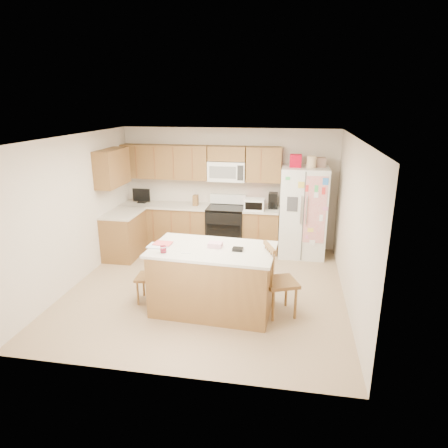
% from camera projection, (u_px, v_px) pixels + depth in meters
% --- Properties ---
extents(ground, '(4.50, 4.50, 0.00)m').
position_uv_depth(ground, '(207.00, 289.00, 6.71)').
color(ground, '#907C5C').
rests_on(ground, ground).
extents(room_shell, '(4.60, 4.60, 2.52)m').
position_uv_depth(room_shell, '(206.00, 206.00, 6.29)').
color(room_shell, beige).
rests_on(room_shell, ground).
extents(cabinetry, '(3.36, 1.56, 2.15)m').
position_uv_depth(cabinetry, '(178.00, 207.00, 8.29)').
color(cabinetry, olive).
rests_on(cabinetry, ground).
extents(stove, '(0.76, 0.65, 1.13)m').
position_uv_depth(stove, '(226.00, 227.00, 8.40)').
color(stove, black).
rests_on(stove, ground).
extents(refrigerator, '(0.90, 0.79, 2.04)m').
position_uv_depth(refrigerator, '(303.00, 211.00, 7.94)').
color(refrigerator, white).
rests_on(refrigerator, ground).
extents(island, '(1.88, 1.15, 1.07)m').
position_uv_depth(island, '(213.00, 279.00, 5.92)').
color(island, olive).
rests_on(island, ground).
extents(windsor_chair_left, '(0.39, 0.41, 0.88)m').
position_uv_depth(windsor_chair_left, '(150.00, 277.00, 6.19)').
color(windsor_chair_left, olive).
rests_on(windsor_chair_left, ground).
extents(windsor_chair_back, '(0.47, 0.45, 0.93)m').
position_uv_depth(windsor_chair_back, '(225.00, 267.00, 6.47)').
color(windsor_chair_back, olive).
rests_on(windsor_chair_back, ground).
extents(windsor_chair_right, '(0.59, 0.60, 1.09)m').
position_uv_depth(windsor_chair_right, '(279.00, 282.00, 5.79)').
color(windsor_chair_right, olive).
rests_on(windsor_chair_right, ground).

